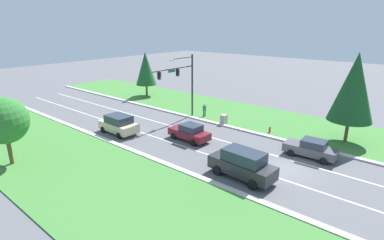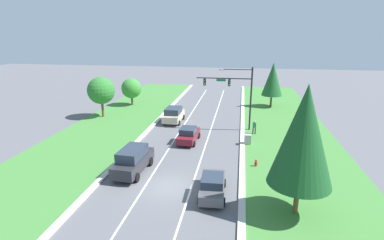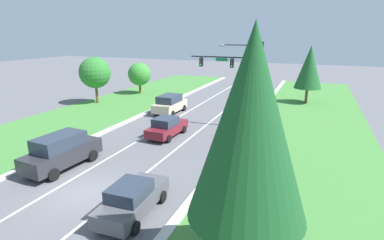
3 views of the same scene
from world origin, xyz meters
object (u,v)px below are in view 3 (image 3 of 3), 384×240
at_px(fire_hydrant, 232,172).
at_px(conifer_near_right_tree, 250,126).
at_px(traffic_signal_mast, 240,71).
at_px(burgundy_sedan, 167,127).
at_px(charcoal_suv, 62,151).
at_px(oak_near_left_tree, 139,74).
at_px(champagne_suv, 170,104).
at_px(utility_cabinet, 242,139).
at_px(pedestrian, 261,123).
at_px(graphite_sedan, 133,199).
at_px(conifer_far_right_tree, 309,67).
at_px(oak_far_left_tree, 95,73).

xyz_separation_m(fire_hydrant, conifer_near_right_tree, (2.27, -6.86, 5.12)).
bearing_deg(traffic_signal_mast, burgundy_sedan, -132.50).
bearing_deg(charcoal_suv, conifer_near_right_tree, -14.57).
relative_size(charcoal_suv, oak_near_left_tree, 1.18).
distance_m(champagne_suv, burgundy_sedan, 7.78).
xyz_separation_m(utility_cabinet, conifer_near_right_tree, (2.94, -12.28, 4.90)).
distance_m(traffic_signal_mast, oak_near_left_tree, 19.49).
bearing_deg(burgundy_sedan, utility_cabinet, 4.59).
relative_size(champagne_suv, conifer_near_right_tree, 0.53).
relative_size(utility_cabinet, pedestrian, 0.66).
xyz_separation_m(burgundy_sedan, conifer_near_right_tree, (9.27, -12.08, 4.64)).
height_order(graphite_sedan, oak_near_left_tree, oak_near_left_tree).
relative_size(champagne_suv, oak_near_left_tree, 1.04).
distance_m(graphite_sedan, charcoal_suv, 7.50).
bearing_deg(pedestrian, graphite_sedan, 84.32).
distance_m(utility_cabinet, conifer_far_right_tree, 18.27).
xyz_separation_m(traffic_signal_mast, conifer_far_right_tree, (5.46, 12.48, -0.63)).
distance_m(charcoal_suv, fire_hydrant, 10.74).
distance_m(burgundy_sedan, fire_hydrant, 8.74).
distance_m(fire_hydrant, oak_far_left_tree, 24.51).
bearing_deg(conifer_far_right_tree, oak_near_left_tree, -173.21).
bearing_deg(oak_far_left_tree, conifer_far_right_tree, 22.69).
relative_size(graphite_sedan, fire_hydrant, 6.35).
bearing_deg(traffic_signal_mast, conifer_far_right_tree, 66.36).
distance_m(champagne_suv, utility_cabinet, 11.80).
bearing_deg(burgundy_sedan, conifer_near_right_tree, -49.73).
height_order(burgundy_sedan, oak_near_left_tree, oak_near_left_tree).
relative_size(graphite_sedan, oak_far_left_tree, 0.79).
xyz_separation_m(fire_hydrant, conifer_far_right_tree, (3.19, 22.85, 4.08)).
bearing_deg(fire_hydrant, charcoal_suv, -165.04).
xyz_separation_m(traffic_signal_mast, utility_cabinet, (1.60, -4.96, -4.50)).
relative_size(utility_cabinet, conifer_far_right_tree, 0.16).
relative_size(graphite_sedan, pedestrian, 2.63).
bearing_deg(burgundy_sedan, oak_near_left_tree, 131.33).
bearing_deg(utility_cabinet, oak_far_left_tree, 159.29).
relative_size(champagne_suv, graphite_sedan, 1.03).
relative_size(traffic_signal_mast, oak_far_left_tree, 1.35).
xyz_separation_m(traffic_signal_mast, oak_far_left_tree, (-18.26, 2.56, -1.29)).
bearing_deg(charcoal_suv, oak_far_left_tree, 126.39).
relative_size(burgundy_sedan, utility_cabinet, 3.95).
bearing_deg(graphite_sedan, oak_near_left_tree, 118.86).
height_order(charcoal_suv, conifer_far_right_tree, conifer_far_right_tree).
bearing_deg(oak_far_left_tree, oak_near_left_tree, 77.71).
distance_m(charcoal_suv, oak_near_left_tree, 24.59).
bearing_deg(burgundy_sedan, conifer_far_right_tree, 62.76).
height_order(traffic_signal_mast, charcoal_suv, traffic_signal_mast).
distance_m(champagne_suv, conifer_far_right_tree, 17.44).
distance_m(conifer_near_right_tree, oak_near_left_tree, 34.50).
bearing_deg(champagne_suv, oak_near_left_tree, 138.53).
bearing_deg(pedestrian, charcoal_suv, 55.94).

